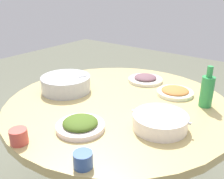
% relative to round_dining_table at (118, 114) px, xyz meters
% --- Properties ---
extents(round_dining_table, '(1.33, 1.33, 0.76)m').
position_rel_round_dining_table_xyz_m(round_dining_table, '(0.00, 0.00, 0.00)').
color(round_dining_table, '#99999E').
rests_on(round_dining_table, ground).
extents(rice_bowl, '(0.32, 0.32, 0.11)m').
position_rel_round_dining_table_xyz_m(rice_bowl, '(-0.07, 0.37, 0.13)').
color(rice_bowl, '#B2B5BA').
rests_on(rice_bowl, round_dining_table).
extents(soup_bowl, '(0.27, 0.29, 0.07)m').
position_rel_round_dining_table_xyz_m(soup_bowl, '(-0.12, -0.34, 0.11)').
color(soup_bowl, white).
rests_on(soup_bowl, round_dining_table).
extents(dish_tofu_braise, '(0.23, 0.23, 0.04)m').
position_rel_round_dining_table_xyz_m(dish_tofu_braise, '(0.31, -0.22, 0.10)').
color(dish_tofu_braise, silver).
rests_on(dish_tofu_braise, round_dining_table).
extents(dish_greens, '(0.24, 0.24, 0.06)m').
position_rel_round_dining_table_xyz_m(dish_greens, '(-0.36, -0.04, 0.10)').
color(dish_greens, silver).
rests_on(dish_greens, round_dining_table).
extents(dish_eggplant, '(0.24, 0.24, 0.05)m').
position_rel_round_dining_table_xyz_m(dish_eggplant, '(0.40, 0.05, 0.10)').
color(dish_eggplant, silver).
rests_on(dish_eggplant, round_dining_table).
extents(green_bottle, '(0.07, 0.07, 0.24)m').
position_rel_round_dining_table_xyz_m(green_bottle, '(0.26, -0.43, 0.18)').
color(green_bottle, '#2C8E46').
rests_on(green_bottle, round_dining_table).
extents(tea_cup_near, '(0.08, 0.08, 0.07)m').
position_rel_round_dining_table_xyz_m(tea_cup_near, '(-0.61, 0.09, 0.12)').
color(tea_cup_near, '#C6493F').
rests_on(tea_cup_near, round_dining_table).
extents(tea_cup_far, '(0.08, 0.08, 0.06)m').
position_rel_round_dining_table_xyz_m(tea_cup_far, '(-0.56, -0.24, 0.11)').
color(tea_cup_far, '#345292').
rests_on(tea_cup_far, round_dining_table).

